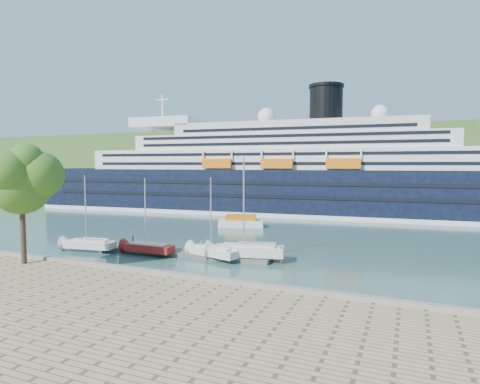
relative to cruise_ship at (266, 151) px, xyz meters
name	(u,v)px	position (x,y,z in m)	size (l,w,h in m)	color
ground	(74,273)	(-0.93, -50.19, -12.56)	(400.00, 400.00, 0.00)	#2E514E
far_hillside	(339,159)	(-0.93, 94.81, -0.56)	(400.00, 50.00, 24.00)	#315020
quay_coping	(71,261)	(-0.93, -50.39, -11.41)	(220.00, 0.50, 0.30)	slate
cruise_ship	(266,151)	(0.00, 0.00, 0.00)	(111.87, 16.29, 25.12)	black
promenade_tree	(22,200)	(-4.67, -52.20, -5.81)	(6.95, 6.95, 11.51)	#2F5E18
floating_pontoon	(183,253)	(4.51, -40.04, -12.34)	(19.66, 2.40, 0.44)	#656159
sailboat_white_near	(89,216)	(-6.01, -42.78, -8.43)	(6.39, 1.78, 8.26)	silver
sailboat_red	(149,219)	(1.14, -41.58, -8.55)	(6.21, 1.72, 8.02)	maroon
sailboat_white_far	(249,212)	(12.03, -39.65, -7.48)	(7.86, 2.18, 10.15)	silver
tender_launch	(241,221)	(2.68, -19.61, -11.58)	(7.07, 2.42, 1.95)	orange
sailboat_extra	(214,221)	(8.52, -40.58, -8.49)	(6.29, 1.75, 8.13)	silver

